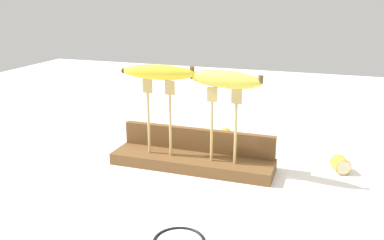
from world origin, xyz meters
name	(u,v)px	position (x,y,z in m)	size (l,w,h in m)	color
ground_plane	(192,167)	(0.00, 0.00, 0.00)	(3.00, 3.00, 0.00)	silver
wooden_board	(192,162)	(0.00, 0.00, 0.02)	(0.43, 0.11, 0.03)	brown
board_backstop	(197,140)	(0.00, 0.05, 0.06)	(0.42, 0.02, 0.06)	brown
fork_stand_left	(159,111)	(-0.09, -0.01, 0.15)	(0.09, 0.01, 0.20)	tan
fork_stand_right	(224,119)	(0.09, -0.01, 0.15)	(0.09, 0.01, 0.19)	tan
banana_raised_left	(158,72)	(-0.09, -0.01, 0.25)	(0.20, 0.05, 0.04)	yellow
banana_raised_right	(225,79)	(0.09, -0.01, 0.24)	(0.20, 0.07, 0.04)	#DBD147
banana_chunk_near	(225,135)	(0.03, 0.23, 0.02)	(0.05, 0.06, 0.04)	gold
banana_chunk_far	(341,165)	(0.37, 0.09, 0.02)	(0.05, 0.06, 0.04)	gold
wire_coil	(179,240)	(0.09, -0.34, 0.00)	(0.10, 0.10, 0.01)	black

